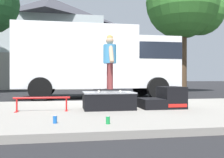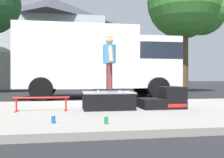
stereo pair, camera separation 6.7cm
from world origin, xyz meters
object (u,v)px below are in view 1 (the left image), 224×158
(soda_can, at_px, (108,120))
(street_tree_main, at_px, (186,5))
(skateboard, at_px, (110,90))
(kicker_ramp, at_px, (165,99))
(skater_kid, at_px, (110,57))
(soda_can_b, at_px, (55,119))
(grind_rail, at_px, (42,101))
(box_truck, at_px, (98,59))
(skate_box, at_px, (108,100))

(soda_can, height_order, street_tree_main, street_tree_main)
(soda_can, bearing_deg, skateboard, 79.47)
(kicker_ramp, height_order, skater_kid, skater_kid)
(kicker_ramp, height_order, street_tree_main, street_tree_main)
(skater_kid, xyz_separation_m, soda_can_b, (-1.19, -1.70, -1.17))
(soda_can, xyz_separation_m, street_tree_main, (6.76, 10.91, 5.32))
(soda_can, bearing_deg, soda_can_b, 165.73)
(grind_rail, relative_size, skateboard, 1.53)
(soda_can, height_order, soda_can_b, same)
(soda_can_b, xyz_separation_m, box_truck, (1.57, 6.92, 1.52))
(box_truck, bearing_deg, skateboard, -94.13)
(skate_box, relative_size, skater_kid, 0.93)
(skater_kid, bearing_deg, box_truck, 85.87)
(grind_rail, height_order, soda_can_b, grind_rail)
(kicker_ramp, xyz_separation_m, soda_can, (-1.75, -1.96, -0.16))
(soda_can_b, height_order, box_truck, box_truck)
(skater_kid, bearing_deg, skate_box, 123.87)
(skate_box, height_order, soda_can, skate_box)
(kicker_ramp, xyz_separation_m, grind_rail, (-2.94, -0.12, 0.01))
(soda_can, xyz_separation_m, box_truck, (0.73, 7.13, 1.52))
(street_tree_main, bearing_deg, soda_can_b, -125.40)
(soda_can, height_order, box_truck, box_truck)
(skateboard, xyz_separation_m, skater_kid, (-0.00, 0.00, 0.77))
(skateboard, xyz_separation_m, soda_can_b, (-1.19, -1.70, -0.40))
(skateboard, bearing_deg, skater_kid, 180.00)
(grind_rail, height_order, skateboard, skateboard)
(skateboard, bearing_deg, soda_can_b, -124.99)
(skater_kid, height_order, soda_can, skater_kid)
(soda_can_b, bearing_deg, street_tree_main, 54.60)
(grind_rail, distance_m, soda_can_b, 1.67)
(skateboard, bearing_deg, kicker_ramp, 1.61)
(kicker_ramp, xyz_separation_m, box_truck, (-1.01, 5.18, 1.36))
(skater_kid, height_order, box_truck, box_truck)
(kicker_ramp, xyz_separation_m, street_tree_main, (5.02, 8.95, 5.16))
(skateboard, height_order, box_truck, box_truck)
(skate_box, distance_m, soda_can, 1.99)
(box_truck, bearing_deg, kicker_ramp, -78.92)
(skate_box, xyz_separation_m, street_tree_main, (6.44, 8.95, 5.16))
(box_truck, distance_m, street_tree_main, 8.06)
(skate_box, relative_size, kicker_ramp, 1.15)
(kicker_ramp, relative_size, soda_can_b, 8.31)
(box_truck, bearing_deg, soda_can_b, -102.77)
(kicker_ramp, relative_size, soda_can, 8.31)
(kicker_ramp, relative_size, grind_rail, 0.85)
(skateboard, bearing_deg, box_truck, 85.87)
(kicker_ramp, bearing_deg, street_tree_main, 60.73)
(grind_rail, bearing_deg, skateboard, 3.12)
(grind_rail, bearing_deg, soda_can, -56.98)
(grind_rail, bearing_deg, kicker_ramp, 2.41)
(kicker_ramp, xyz_separation_m, skater_kid, (-1.39, -0.04, 1.01))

